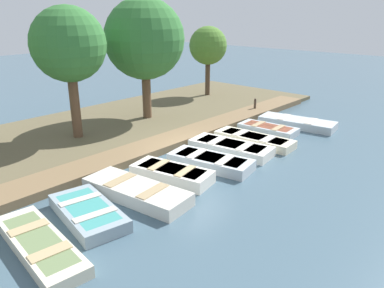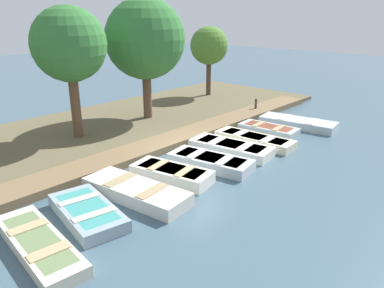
# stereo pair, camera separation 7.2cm
# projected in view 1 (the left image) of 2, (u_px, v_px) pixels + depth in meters

# --- Properties ---
(ground_plane) EXTENTS (80.00, 80.00, 0.00)m
(ground_plane) POSITION_uv_depth(u_px,v_px,m) (195.00, 154.00, 14.49)
(ground_plane) COLOR #425B6B
(shore_bank) EXTENTS (8.00, 24.00, 0.19)m
(shore_bank) POSITION_uv_depth(u_px,v_px,m) (116.00, 126.00, 17.61)
(shore_bank) COLOR brown
(shore_bank) RESTS_ON ground_plane
(dock_walkway) EXTENTS (1.37, 20.96, 0.29)m
(dock_walkway) POSITION_uv_depth(u_px,v_px,m) (168.00, 142.00, 15.40)
(dock_walkway) COLOR brown
(dock_walkway) RESTS_ON ground_plane
(rowboat_0) EXTENTS (3.49, 1.34, 0.33)m
(rowboat_0) POSITION_uv_depth(u_px,v_px,m) (40.00, 245.00, 8.60)
(rowboat_0) COLOR beige
(rowboat_0) RESTS_ON ground_plane
(rowboat_1) EXTENTS (2.85, 1.71, 0.37)m
(rowboat_1) POSITION_uv_depth(u_px,v_px,m) (88.00, 212.00, 9.94)
(rowboat_1) COLOR #8C9EA8
(rowboat_1) RESTS_ON ground_plane
(rowboat_2) EXTENTS (3.53, 1.61, 0.42)m
(rowboat_2) POSITION_uv_depth(u_px,v_px,m) (136.00, 191.00, 11.04)
(rowboat_2) COLOR beige
(rowboat_2) RESTS_ON ground_plane
(rowboat_3) EXTENTS (2.85, 1.61, 0.43)m
(rowboat_3) POSITION_uv_depth(u_px,v_px,m) (172.00, 173.00, 12.23)
(rowboat_3) COLOR silver
(rowboat_3) RESTS_ON ground_plane
(rowboat_4) EXTENTS (3.15, 1.69, 0.40)m
(rowboat_4) POSITION_uv_depth(u_px,v_px,m) (211.00, 161.00, 13.25)
(rowboat_4) COLOR #B2BCC1
(rowboat_4) RESTS_ON ground_plane
(rowboat_5) EXTENTS (3.38, 1.66, 0.39)m
(rowboat_5) POSITION_uv_depth(u_px,v_px,m) (231.00, 147.00, 14.62)
(rowboat_5) COLOR silver
(rowboat_5) RESTS_ON ground_plane
(rowboat_6) EXTENTS (3.42, 1.27, 0.36)m
(rowboat_6) POSITION_uv_depth(u_px,v_px,m) (254.00, 139.00, 15.59)
(rowboat_6) COLOR beige
(rowboat_6) RESTS_ON ground_plane
(rowboat_7) EXTENTS (2.69, 1.31, 0.34)m
(rowboat_7) POSITION_uv_depth(u_px,v_px,m) (268.00, 129.00, 17.00)
(rowboat_7) COLOR #B2BCC1
(rowboat_7) RESTS_ON ground_plane
(rowboat_8) EXTENTS (3.65, 1.72, 0.39)m
(rowboat_8) POSITION_uv_depth(u_px,v_px,m) (297.00, 123.00, 17.87)
(rowboat_8) COLOR #B2BCC1
(rowboat_8) RESTS_ON ground_plane
(mooring_post_far) EXTENTS (0.13, 0.13, 0.83)m
(mooring_post_far) POSITION_uv_depth(u_px,v_px,m) (255.00, 106.00, 20.07)
(mooring_post_far) COLOR #47382D
(mooring_post_far) RESTS_ON ground_plane
(park_tree_left) EXTENTS (2.96, 2.96, 5.48)m
(park_tree_left) POSITION_uv_depth(u_px,v_px,m) (69.00, 45.00, 14.63)
(park_tree_left) COLOR brown
(park_tree_left) RESTS_ON ground_plane
(park_tree_center) EXTENTS (3.79, 3.79, 5.89)m
(park_tree_center) POSITION_uv_depth(u_px,v_px,m) (144.00, 39.00, 17.52)
(park_tree_center) COLOR brown
(park_tree_center) RESTS_ON ground_plane
(park_tree_right) EXTENTS (2.31, 2.31, 4.39)m
(park_tree_right) POSITION_uv_depth(u_px,v_px,m) (208.00, 46.00, 22.80)
(park_tree_right) COLOR #4C3828
(park_tree_right) RESTS_ON ground_plane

